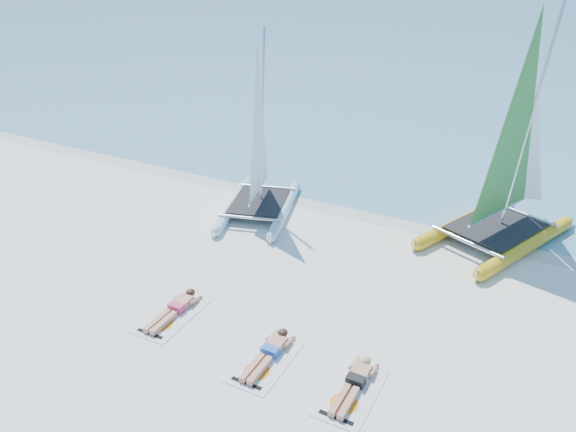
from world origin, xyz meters
name	(u,v)px	position (x,y,z in m)	size (l,w,h in m)	color
ground	(299,302)	(0.00, 0.00, 0.00)	(140.00, 140.00, 0.00)	white
sea	(548,13)	(0.00, 63.00, 0.01)	(140.00, 115.00, 0.01)	#77B1C6
wet_sand_strip	(375,214)	(0.00, 5.50, 0.00)	(140.00, 1.40, 0.01)	silver
catamaran_blue	(259,160)	(-3.45, 4.00, 1.74)	(3.16, 4.68, 5.84)	#B0D7E7
catamaran_yellow	(516,166)	(3.90, 6.01, 2.19)	(4.23, 5.65, 6.96)	#FDAE1A
towel_a	(171,316)	(-2.44, -1.94, 0.01)	(1.00, 1.85, 0.02)	white
sunbather_a	(175,308)	(-2.44, -1.75, 0.12)	(0.37, 1.73, 0.26)	tan
towel_b	(265,361)	(0.32, -2.27, 0.01)	(1.00, 1.85, 0.02)	white
sunbather_b	(269,352)	(0.32, -2.08, 0.12)	(0.37, 1.73, 0.26)	tan
towel_c	(351,392)	(2.28, -2.25, 0.01)	(1.00, 1.85, 0.02)	white
sunbather_c	(355,382)	(2.28, -2.06, 0.12)	(0.37, 1.73, 0.26)	tan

